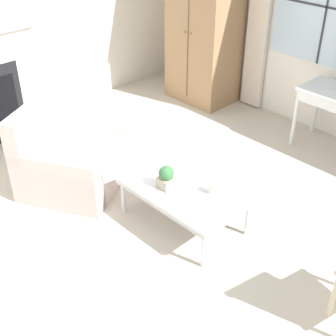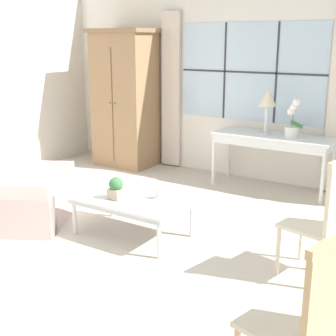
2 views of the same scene
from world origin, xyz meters
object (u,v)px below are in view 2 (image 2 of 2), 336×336
potted_orchid (293,122)px  armchair_upholstered (19,197)px  table_lamp (268,100)px  pillar_candle (159,194)px  console_table (273,141)px  side_chair_wooden (326,213)px  armoire (125,98)px  accent_chair_wooden (307,313)px  coffee_table (132,201)px  potted_plant_small (116,188)px

potted_orchid → armchair_upholstered: potted_orchid is taller
table_lamp → armchair_upholstered: table_lamp is taller
potted_orchid → pillar_candle: 2.20m
console_table → side_chair_wooden: (1.22, -2.06, -0.07)m
armoire → armchair_upholstered: 2.69m
pillar_candle → accent_chair_wooden: bearing=-37.4°
console_table → armchair_upholstered: armchair_upholstered is taller
table_lamp → coffee_table: 2.37m
accent_chair_wooden → pillar_candle: 2.37m
console_table → table_lamp: (-0.09, -0.02, 0.52)m
potted_orchid → potted_plant_small: bearing=-113.3°
side_chair_wooden → table_lamp: bearing=122.6°
potted_orchid → armchair_upholstered: (-2.11, -2.53, -0.63)m
console_table → armchair_upholstered: size_ratio=1.20×
coffee_table → potted_plant_small: (-0.11, -0.11, 0.15)m
potted_orchid → accent_chair_wooden: bearing=-70.3°
armchair_upholstered → accent_chair_wooden: 3.50m
potted_orchid → coffee_table: (-0.87, -2.17, -0.56)m
table_lamp → coffee_table: table_lamp is taller
console_table → coffee_table: bearing=-105.8°
potted_orchid → armchair_upholstered: size_ratio=0.39×
armoire → console_table: size_ratio=1.35×
side_chair_wooden → accent_chair_wooden: bearing=-79.0°
armchair_upholstered → armoire: bearing=101.2°
armchair_upholstered → console_table: bearing=53.9°
coffee_table → potted_plant_small: bearing=-135.4°
potted_orchid → armoire: bearing=180.0°
armoire → accent_chair_wooden: armoire is taller
coffee_table → console_table: bearing=74.2°
console_table → potted_orchid: size_ratio=3.10×
side_chair_wooden → coffee_table: size_ratio=0.93×
table_lamp → pillar_candle: 2.19m
armoire → table_lamp: size_ratio=3.54×
table_lamp → coffee_table: bearing=-103.7°
armchair_upholstered → accent_chair_wooden: (3.36, -0.96, 0.27)m
armchair_upholstered → side_chair_wooden: 3.13m
side_chair_wooden → coffee_table: bearing=-176.1°
armoire → potted_orchid: bearing=-0.0°
side_chair_wooden → potted_plant_small: 1.96m
armoire → pillar_candle: armoire is taller
coffee_table → table_lamp: bearing=76.3°
armoire → side_chair_wooden: armoire is taller
console_table → armchair_upholstered: bearing=-126.1°
armchair_upholstered → accent_chair_wooden: bearing=-15.9°
side_chair_wooden → accent_chair_wooden: 1.47m
table_lamp → side_chair_wooden: table_lamp is taller
coffee_table → pillar_candle: pillar_candle is taller
armoire → side_chair_wooden: bearing=-29.7°
console_table → side_chair_wooden: bearing=-59.5°
coffee_table → pillar_candle: bearing=26.6°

